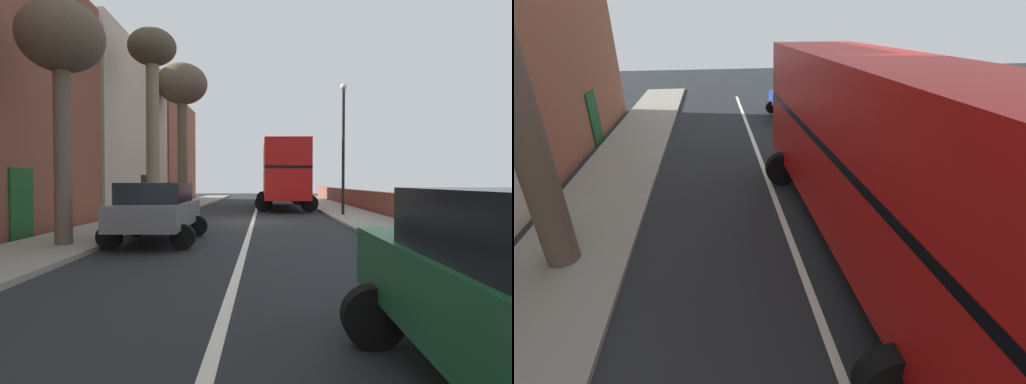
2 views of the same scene
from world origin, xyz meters
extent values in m
plane|color=black|center=(0.00, 0.00, 0.00)|extent=(84.00, 84.00, 0.00)
cube|color=silver|center=(0.00, 0.00, 0.00)|extent=(0.16, 54.00, 0.01)
cube|color=gray|center=(-4.90, 0.00, 0.06)|extent=(2.60, 60.00, 0.12)
cube|color=gray|center=(4.90, 0.00, 0.06)|extent=(2.60, 60.00, 0.12)
cube|color=#194C23|center=(-6.47, -6.00, 1.05)|extent=(0.08, 1.10, 2.10)
cube|color=beige|center=(-8.50, 6.00, 4.66)|extent=(4.00, 11.52, 9.33)
cube|color=black|center=(-6.47, 6.00, 1.05)|extent=(0.08, 1.10, 2.10)
cube|color=brown|center=(-8.50, 18.00, 4.33)|extent=(4.00, 11.52, 8.66)
cube|color=#194C23|center=(-6.47, 18.00, 1.05)|extent=(0.08, 1.10, 2.10)
cube|color=brown|center=(6.45, 0.00, 0.59)|extent=(0.36, 54.00, 1.18)
cube|color=red|center=(1.70, 9.06, 1.55)|extent=(2.60, 10.70, 1.70)
cube|color=black|center=(1.70, 9.06, 2.48)|extent=(2.62, 10.60, 0.16)
cube|color=red|center=(1.70, 9.06, 3.31)|extent=(2.60, 10.70, 1.50)
cube|color=black|center=(1.65, 14.38, 1.64)|extent=(2.20, 0.08, 1.19)
cylinder|color=black|center=(0.39, 12.68, 0.50)|extent=(1.00, 0.31, 1.00)
cylinder|color=black|center=(2.95, 12.71, 0.50)|extent=(1.00, 0.31, 1.00)
cylinder|color=black|center=(0.45, 5.42, 0.50)|extent=(1.00, 0.31, 1.00)
cylinder|color=black|center=(3.01, 5.44, 0.50)|extent=(1.00, 0.31, 1.00)
cylinder|color=black|center=(1.62, -13.37, 0.32)|extent=(0.64, 0.22, 0.64)
cube|color=slate|center=(-2.50, -6.12, 0.80)|extent=(1.89, 4.11, 0.65)
cube|color=black|center=(-2.50, -6.32, 1.40)|extent=(1.71, 2.27, 0.55)
cylinder|color=black|center=(-3.45, -4.88, 0.32)|extent=(0.64, 0.23, 0.64)
cylinder|color=black|center=(-1.60, -4.84, 0.32)|extent=(0.64, 0.23, 0.64)
cylinder|color=black|center=(-3.40, -7.40, 0.32)|extent=(0.64, 0.23, 0.64)
cylinder|color=black|center=(-1.55, -7.36, 0.32)|extent=(0.64, 0.23, 0.64)
cube|color=#1E389E|center=(2.50, 20.81, 0.79)|extent=(1.88, 4.03, 0.62)
cube|color=black|center=(2.51, 20.62, 1.38)|extent=(1.68, 2.24, 0.55)
cylinder|color=black|center=(1.57, 22.01, 0.32)|extent=(0.65, 0.24, 0.64)
cylinder|color=black|center=(3.35, 22.08, 0.32)|extent=(0.65, 0.24, 0.64)
cylinder|color=black|center=(1.65, 19.55, 0.32)|extent=(0.65, 0.24, 0.64)
cylinder|color=black|center=(3.43, 19.62, 0.32)|extent=(0.65, 0.24, 0.64)
cylinder|color=#7A6B56|center=(-4.52, 0.72, 3.70)|extent=(0.57, 0.57, 7.17)
ellipsoid|color=#4C4233|center=(-4.52, 0.72, 7.72)|extent=(2.16, 2.16, 1.62)
cylinder|color=brown|center=(-4.93, 9.37, 3.80)|extent=(0.64, 0.64, 7.35)
ellipsoid|color=brown|center=(-4.93, 9.37, 8.14)|extent=(3.34, 3.34, 2.66)
cylinder|color=brown|center=(-4.62, -7.27, 2.53)|extent=(0.44, 0.44, 4.82)
ellipsoid|color=brown|center=(-4.62, -7.27, 5.37)|extent=(2.14, 2.14, 1.76)
cylinder|color=black|center=(4.30, 2.28, 3.12)|extent=(0.14, 0.14, 6.00)
sphere|color=silver|center=(4.30, 2.28, 6.27)|extent=(0.32, 0.32, 0.32)
cylinder|color=black|center=(5.30, -5.45, 0.67)|extent=(0.52, 0.52, 1.09)
cylinder|color=olive|center=(5.30, -5.45, 1.26)|extent=(0.55, 0.55, 0.10)
camera|label=1|loc=(0.51, -17.57, 1.71)|focal=28.73mm
camera|label=2|loc=(-1.58, 2.69, 4.68)|focal=24.69mm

